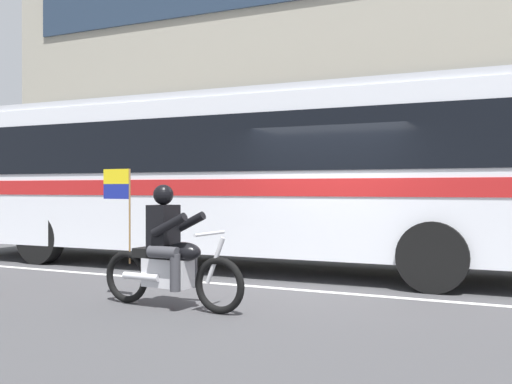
% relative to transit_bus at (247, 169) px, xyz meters
% --- Properties ---
extents(ground_plane, '(60.00, 60.00, 0.00)m').
position_rel_transit_bus_xyz_m(ground_plane, '(1.98, -1.19, -1.88)').
color(ground_plane, '#3D3D3F').
extents(sidewalk_curb, '(28.00, 3.80, 0.15)m').
position_rel_transit_bus_xyz_m(sidewalk_curb, '(1.98, 3.91, -1.81)').
color(sidewalk_curb, '#A39E93').
rests_on(sidewalk_curb, ground_plane).
extents(lane_center_stripe, '(26.60, 0.14, 0.01)m').
position_rel_transit_bus_xyz_m(lane_center_stripe, '(1.98, -1.79, -1.88)').
color(lane_center_stripe, silver).
rests_on(lane_center_stripe, ground_plane).
extents(office_building_facade, '(28.00, 0.89, 10.84)m').
position_rel_transit_bus_xyz_m(office_building_facade, '(1.98, 6.19, 3.54)').
color(office_building_facade, gray).
rests_on(office_building_facade, ground_plane).
extents(transit_bus, '(13.10, 2.75, 3.22)m').
position_rel_transit_bus_xyz_m(transit_bus, '(0.00, 0.00, 0.00)').
color(transit_bus, silver).
rests_on(transit_bus, ground_plane).
extents(motorcycle_with_rider, '(2.19, 0.64, 1.78)m').
position_rel_transit_bus_xyz_m(motorcycle_with_rider, '(0.75, -3.73, -1.22)').
color(motorcycle_with_rider, black).
rests_on(motorcycle_with_rider, ground_plane).
extents(fire_hydrant, '(0.22, 0.30, 0.75)m').
position_rel_transit_bus_xyz_m(fire_hydrant, '(2.22, 2.77, -1.37)').
color(fire_hydrant, '#4C8C3F').
rests_on(fire_hydrant, sidewalk_curb).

